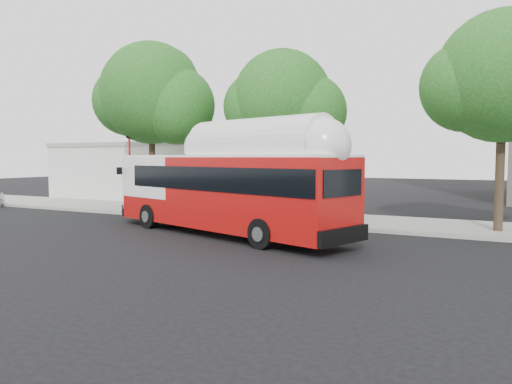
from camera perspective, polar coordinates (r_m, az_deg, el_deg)
ground at (r=19.91m, az=-1.77°, el=-5.24°), size 120.00×120.00×0.00m
sidewalk at (r=25.69m, az=5.46°, el=-3.00°), size 60.00×5.00×0.15m
curb_strip at (r=23.33m, az=3.00°, el=-3.69°), size 60.00×0.30×0.15m
red_curb_segment at (r=24.73m, az=-3.32°, el=-3.24°), size 10.00×0.32×0.16m
street_tree_left at (r=29.29m, az=-11.08°, el=10.61°), size 6.67×5.80×9.74m
street_tree_mid at (r=25.47m, az=3.91°, el=10.10°), size 5.75×5.00×8.62m
low_commercial_bldg at (r=39.12m, az=-9.42°, el=2.41°), size 16.20×10.20×4.25m
transit_bus at (r=20.41m, az=-3.48°, el=-0.05°), size 12.78×6.02×3.76m
signal_pole at (r=28.85m, az=-14.22°, el=2.12°), size 0.13×0.43×4.50m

